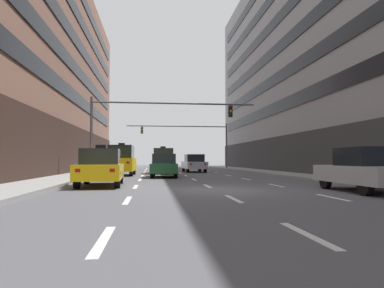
{
  "coord_description": "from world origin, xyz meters",
  "views": [
    {
      "loc": [
        -2.47,
        -13.28,
        1.21
      ],
      "look_at": [
        0.61,
        13.24,
        2.41
      ],
      "focal_mm": 31.97,
      "sensor_mm": 36.0,
      "label": 1
    }
  ],
  "objects_px": {
    "taxi_driving_4": "(101,168)",
    "traffic_signal_0": "(150,118)",
    "taxi_driving_2": "(121,160)",
    "car_parked_1": "(364,170)",
    "car_driving_1": "(194,163)",
    "traffic_signal_1": "(192,135)",
    "taxi_driving_0": "(163,161)",
    "car_driving_3": "(164,166)"
  },
  "relations": [
    {
      "from": "taxi_driving_0",
      "to": "taxi_driving_4",
      "type": "bearing_deg",
      "value": -103.58
    },
    {
      "from": "car_parked_1",
      "to": "car_driving_1",
      "type": "bearing_deg",
      "value": 100.71
    },
    {
      "from": "taxi_driving_4",
      "to": "car_parked_1",
      "type": "distance_m",
      "value": 10.89
    },
    {
      "from": "car_driving_1",
      "to": "traffic_signal_1",
      "type": "distance_m",
      "value": 10.44
    },
    {
      "from": "car_driving_1",
      "to": "taxi_driving_4",
      "type": "relative_size",
      "value": 1.0
    },
    {
      "from": "traffic_signal_1",
      "to": "taxi_driving_4",
      "type": "bearing_deg",
      "value": -105.44
    },
    {
      "from": "car_driving_1",
      "to": "taxi_driving_2",
      "type": "relative_size",
      "value": 0.97
    },
    {
      "from": "taxi_driving_0",
      "to": "traffic_signal_0",
      "type": "xyz_separation_m",
      "value": [
        -1.11,
        -4.34,
        3.14
      ]
    },
    {
      "from": "car_driving_1",
      "to": "car_parked_1",
      "type": "height_order",
      "value": "car_driving_1"
    },
    {
      "from": "taxi_driving_4",
      "to": "traffic_signal_0",
      "type": "relative_size",
      "value": 0.38
    },
    {
      "from": "taxi_driving_2",
      "to": "traffic_signal_1",
      "type": "bearing_deg",
      "value": 65.7
    },
    {
      "from": "car_driving_1",
      "to": "taxi_driving_4",
      "type": "xyz_separation_m",
      "value": [
        -6.27,
        -16.48,
        0.0
      ]
    },
    {
      "from": "car_parked_1",
      "to": "traffic_signal_0",
      "type": "xyz_separation_m",
      "value": [
        -8.03,
        12.96,
        3.39
      ]
    },
    {
      "from": "taxi_driving_4",
      "to": "car_parked_1",
      "type": "relative_size",
      "value": 1.03
    },
    {
      "from": "car_driving_1",
      "to": "taxi_driving_4",
      "type": "distance_m",
      "value": 17.63
    },
    {
      "from": "traffic_signal_1",
      "to": "traffic_signal_0",
      "type": "bearing_deg",
      "value": -106.57
    },
    {
      "from": "taxi_driving_2",
      "to": "car_parked_1",
      "type": "relative_size",
      "value": 1.06
    },
    {
      "from": "taxi_driving_4",
      "to": "traffic_signal_1",
      "type": "bearing_deg",
      "value": 74.56
    },
    {
      "from": "taxi_driving_2",
      "to": "car_parked_1",
      "type": "height_order",
      "value": "taxi_driving_2"
    },
    {
      "from": "car_driving_3",
      "to": "traffic_signal_0",
      "type": "height_order",
      "value": "traffic_signal_0"
    },
    {
      "from": "traffic_signal_0",
      "to": "traffic_signal_1",
      "type": "bearing_deg",
      "value": 73.43
    },
    {
      "from": "taxi_driving_2",
      "to": "car_parked_1",
      "type": "distance_m",
      "value": 17.47
    },
    {
      "from": "taxi_driving_4",
      "to": "car_driving_3",
      "type": "bearing_deg",
      "value": 66.72
    },
    {
      "from": "car_driving_3",
      "to": "traffic_signal_0",
      "type": "relative_size",
      "value": 0.36
    },
    {
      "from": "car_driving_3",
      "to": "car_parked_1",
      "type": "xyz_separation_m",
      "value": [
        7.03,
        -11.2,
        0.04
      ]
    },
    {
      "from": "car_driving_3",
      "to": "traffic_signal_0",
      "type": "bearing_deg",
      "value": 119.6
    },
    {
      "from": "taxi_driving_2",
      "to": "car_driving_3",
      "type": "distance_m",
      "value": 4.34
    },
    {
      "from": "car_driving_1",
      "to": "traffic_signal_1",
      "type": "relative_size",
      "value": 0.36
    },
    {
      "from": "car_driving_1",
      "to": "taxi_driving_4",
      "type": "bearing_deg",
      "value": -110.83
    },
    {
      "from": "taxi_driving_0",
      "to": "traffic_signal_0",
      "type": "distance_m",
      "value": 5.47
    },
    {
      "from": "taxi_driving_4",
      "to": "car_driving_1",
      "type": "bearing_deg",
      "value": 69.17
    },
    {
      "from": "taxi_driving_0",
      "to": "car_parked_1",
      "type": "xyz_separation_m",
      "value": [
        6.92,
        -17.3,
        -0.25
      ]
    },
    {
      "from": "taxi_driving_2",
      "to": "traffic_signal_1",
      "type": "xyz_separation_m",
      "value": [
        7.25,
        16.06,
        3.1
      ]
    },
    {
      "from": "car_driving_3",
      "to": "traffic_signal_1",
      "type": "xyz_separation_m",
      "value": [
        4.16,
        19.09,
        3.45
      ]
    },
    {
      "from": "taxi_driving_4",
      "to": "car_parked_1",
      "type": "xyz_separation_m",
      "value": [
        10.14,
        -3.99,
        -0.02
      ]
    },
    {
      "from": "taxi_driving_2",
      "to": "traffic_signal_0",
      "type": "xyz_separation_m",
      "value": [
        2.1,
        -1.27,
        3.08
      ]
    },
    {
      "from": "car_driving_1",
      "to": "car_driving_3",
      "type": "xyz_separation_m",
      "value": [
        -3.17,
        -9.26,
        -0.05
      ]
    },
    {
      "from": "car_parked_1",
      "to": "traffic_signal_0",
      "type": "height_order",
      "value": "traffic_signal_0"
    },
    {
      "from": "taxi_driving_0",
      "to": "car_parked_1",
      "type": "relative_size",
      "value": 1.0
    },
    {
      "from": "taxi_driving_4",
      "to": "traffic_signal_1",
      "type": "height_order",
      "value": "traffic_signal_1"
    },
    {
      "from": "taxi_driving_0",
      "to": "taxi_driving_2",
      "type": "height_order",
      "value": "taxi_driving_2"
    },
    {
      "from": "taxi_driving_0",
      "to": "taxi_driving_4",
      "type": "distance_m",
      "value": 13.7
    }
  ]
}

